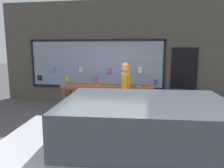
% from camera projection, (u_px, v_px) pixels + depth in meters
% --- Properties ---
extents(ground_plane, '(40.00, 40.00, 0.00)m').
position_uv_depth(ground_plane, '(102.00, 123.00, 6.13)').
color(ground_plane, '#474444').
extents(shopfront_facade, '(8.81, 0.29, 3.80)m').
position_uv_depth(shopfront_facade, '(115.00, 54.00, 8.14)').
color(shopfront_facade, '#4C473D').
rests_on(shopfront_facade, ground_plane).
extents(display_table_main, '(2.86, 0.63, 0.96)m').
position_uv_depth(display_table_main, '(107.00, 90.00, 6.82)').
color(display_table_main, brown).
rests_on(display_table_main, ground_plane).
extents(person_browsing, '(0.28, 0.66, 1.68)m').
position_uv_depth(person_browsing, '(125.00, 87.00, 6.21)').
color(person_browsing, '#2D334C').
rests_on(person_browsing, ground_plane).
extents(small_dog, '(0.32, 0.58, 0.45)m').
position_uv_depth(small_dog, '(136.00, 114.00, 5.96)').
color(small_dog, white).
rests_on(small_dog, ground_plane).
extents(sandwich_board_sign, '(0.78, 0.96, 0.96)m').
position_uv_depth(sandwich_board_sign, '(182.00, 103.00, 6.36)').
color(sandwich_board_sign, black).
rests_on(sandwich_board_sign, ground_plane).
extents(parked_car, '(4.03, 2.15, 1.41)m').
position_uv_depth(parked_car, '(144.00, 147.00, 3.02)').
color(parked_car, silver).
rests_on(parked_car, ground_plane).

